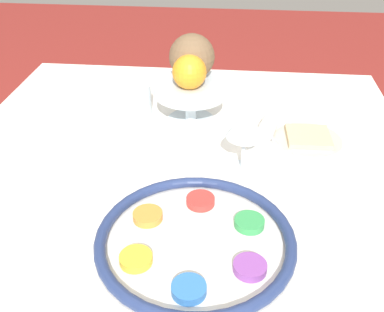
# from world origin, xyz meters

# --- Properties ---
(dining_table) EXTENTS (1.19, 1.05, 0.72)m
(dining_table) POSITION_xyz_m (0.00, 0.00, 0.36)
(dining_table) COLOR white
(dining_table) RESTS_ON ground_plane
(seder_plate) EXTENTS (0.34, 0.34, 0.03)m
(seder_plate) POSITION_xyz_m (-0.19, -0.05, 0.73)
(seder_plate) COLOR silver
(seder_plate) RESTS_ON dining_table
(wine_glass) EXTENTS (0.08, 0.08, 0.14)m
(wine_glass) POSITION_xyz_m (0.05, -0.13, 0.82)
(wine_glass) COLOR silver
(wine_glass) RESTS_ON dining_table
(fruit_stand) EXTENTS (0.18, 0.18, 0.11)m
(fruit_stand) POSITION_xyz_m (0.25, 0.00, 0.80)
(fruit_stand) COLOR silver
(fruit_stand) RESTS_ON dining_table
(orange_fruit) EXTENTS (0.08, 0.08, 0.08)m
(orange_fruit) POSITION_xyz_m (0.22, -0.00, 0.86)
(orange_fruit) COLOR orange
(orange_fruit) RESTS_ON fruit_stand
(coconut) EXTENTS (0.11, 0.11, 0.11)m
(coconut) POSITION_xyz_m (0.28, 0.00, 0.88)
(coconut) COLOR brown
(coconut) RESTS_ON fruit_stand
(bread_plate) EXTENTS (0.16, 0.16, 0.02)m
(bread_plate) POSITION_xyz_m (0.18, -0.28, 0.72)
(bread_plate) COLOR beige
(bread_plate) RESTS_ON dining_table
(napkin_roll) EXTENTS (0.18, 0.09, 0.04)m
(napkin_roll) POSITION_xyz_m (0.15, -0.17, 0.74)
(napkin_roll) COLOR white
(napkin_roll) RESTS_ON dining_table
(cup_near) EXTENTS (0.07, 0.07, 0.08)m
(cup_near) POSITION_xyz_m (0.28, 0.14, 0.75)
(cup_near) COLOR silver
(cup_near) RESTS_ON dining_table
(spoon) EXTENTS (0.17, 0.07, 0.01)m
(spoon) POSITION_xyz_m (0.15, -0.21, 0.72)
(spoon) COLOR silver
(spoon) RESTS_ON dining_table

